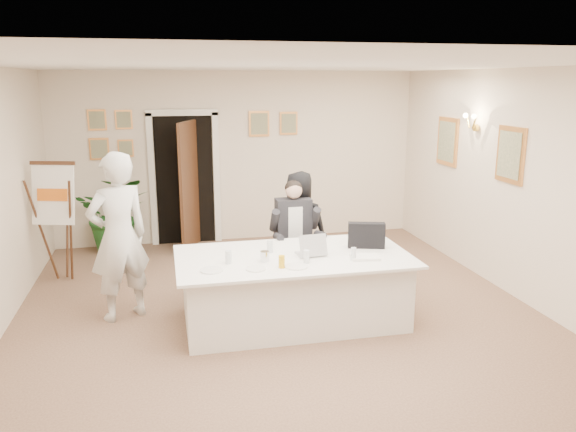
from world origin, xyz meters
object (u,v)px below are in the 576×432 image
(laptop_bag, at_px, (366,235))
(steel_jug, at_px, (265,256))
(paper_stack, at_px, (365,257))
(oj_glass, at_px, (282,262))
(standing_man, at_px, (119,237))
(standing_woman, at_px, (299,227))
(conference_table, at_px, (293,288))
(laptop, at_px, (311,242))
(seated_man, at_px, (294,235))
(potted_palm, at_px, (116,214))
(flip_chart, at_px, (60,227))

(laptop_bag, distance_m, steel_jug, 1.25)
(paper_stack, height_order, oj_glass, oj_glass)
(standing_man, relative_size, standing_woman, 1.28)
(steel_jug, bearing_deg, conference_table, 21.42)
(standing_woman, bearing_deg, steel_jug, 87.58)
(laptop, distance_m, oj_glass, 0.56)
(laptop, bearing_deg, seated_man, 81.66)
(potted_palm, bearing_deg, standing_man, -84.83)
(conference_table, bearing_deg, oj_glass, -119.00)
(standing_man, relative_size, steel_jug, 17.36)
(oj_glass, bearing_deg, potted_palm, 117.86)
(conference_table, bearing_deg, standing_woman, 73.54)
(laptop, bearing_deg, flip_chart, 140.91)
(standing_woman, bearing_deg, seated_man, 87.88)
(seated_man, distance_m, steel_jug, 1.32)
(standing_man, distance_m, paper_stack, 2.73)
(potted_palm, bearing_deg, oj_glass, -62.14)
(laptop_bag, relative_size, paper_stack, 1.38)
(seated_man, xyz_separation_m, paper_stack, (0.47, -1.32, 0.07))
(seated_man, relative_size, laptop, 4.25)
(laptop_bag, bearing_deg, conference_table, -156.81)
(seated_man, bearing_deg, oj_glass, -115.03)
(conference_table, xyz_separation_m, paper_stack, (0.73, -0.28, 0.40))
(seated_man, distance_m, flip_chart, 3.13)
(oj_glass, bearing_deg, laptop_bag, 23.95)
(flip_chart, relative_size, laptop, 4.74)
(potted_palm, distance_m, steel_jug, 3.80)
(standing_man, xyz_separation_m, laptop, (2.07, -0.53, -0.04))
(standing_woman, distance_m, steel_jug, 1.61)
(oj_glass, bearing_deg, paper_stack, 6.06)
(conference_table, xyz_separation_m, flip_chart, (-2.74, 1.97, 0.35))
(conference_table, relative_size, oj_glass, 19.71)
(steel_jug, bearing_deg, paper_stack, -7.90)
(laptop, height_order, laptop_bag, laptop_bag)
(laptop, bearing_deg, laptop_bag, 4.10)
(standing_woman, relative_size, paper_stack, 4.94)
(standing_man, height_order, paper_stack, standing_man)
(laptop_bag, xyz_separation_m, steel_jug, (-1.23, -0.24, -0.09))
(standing_woman, height_order, potted_palm, standing_woman)
(laptop, bearing_deg, potted_palm, 120.46)
(laptop_bag, xyz_separation_m, oj_glass, (-1.10, -0.49, -0.08))
(laptop_bag, bearing_deg, paper_stack, -95.75)
(laptop, xyz_separation_m, oj_glass, (-0.41, -0.38, -0.07))
(flip_chart, height_order, standing_man, standing_man)
(conference_table, relative_size, potted_palm, 2.11)
(flip_chart, distance_m, laptop, 3.54)
(standing_man, bearing_deg, conference_table, 137.42)
(standing_woman, distance_m, oj_glass, 1.78)
(standing_man, bearing_deg, steel_jug, 129.76)
(conference_table, xyz_separation_m, potted_palm, (-2.12, 3.22, 0.21))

